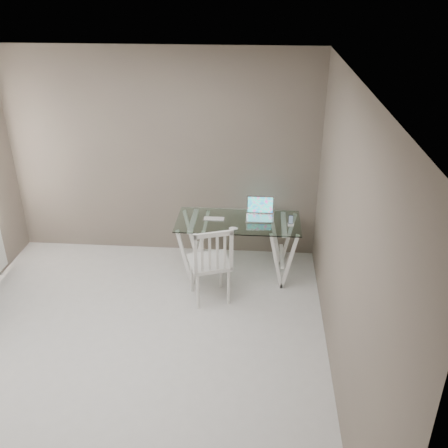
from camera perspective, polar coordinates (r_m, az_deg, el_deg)
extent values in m
plane|color=beige|center=(5.24, -10.95, -14.77)|extent=(4.50, 4.50, 0.00)
cube|color=white|center=(4.03, -14.35, 15.52)|extent=(4.00, 4.50, 0.02)
cube|color=#6C6055|center=(6.48, -7.02, 7.77)|extent=(4.00, 0.02, 2.70)
cube|color=#6C6055|center=(4.35, 13.72, -2.62)|extent=(0.02, 4.50, 2.70)
cube|color=silver|center=(6.05, 1.64, 0.29)|extent=(1.50, 0.70, 0.01)
cube|color=white|center=(6.27, -3.43, -2.63)|extent=(0.24, 0.62, 0.72)
cube|color=white|center=(6.23, 6.66, -3.01)|extent=(0.24, 0.62, 0.72)
cube|color=silver|center=(5.72, -1.67, -4.40)|extent=(0.57, 0.57, 0.04)
cylinder|color=silver|center=(5.67, -3.00, -7.70)|extent=(0.04, 0.04, 0.45)
cylinder|color=silver|center=(5.74, 0.54, -7.19)|extent=(0.04, 0.04, 0.45)
cylinder|color=silver|center=(5.97, -3.72, -5.81)|extent=(0.04, 0.04, 0.45)
cylinder|color=silver|center=(6.03, -0.36, -5.35)|extent=(0.04, 0.04, 0.45)
cube|color=silver|center=(5.42, -1.20, -3.24)|extent=(0.43, 0.18, 0.50)
cube|color=silver|center=(6.11, 4.12, 0.67)|extent=(0.34, 0.23, 0.02)
cube|color=#19D899|center=(6.19, 4.17, 2.21)|extent=(0.34, 0.05, 0.22)
cube|color=silver|center=(6.09, -1.15, 0.60)|extent=(0.26, 0.11, 0.01)
ellipsoid|color=white|center=(5.83, 1.08, -0.52)|extent=(0.11, 0.06, 0.03)
cube|color=white|center=(5.99, 7.61, -0.07)|extent=(0.07, 0.07, 0.02)
cube|color=black|center=(5.97, 7.65, 0.51)|extent=(0.06, 0.03, 0.11)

